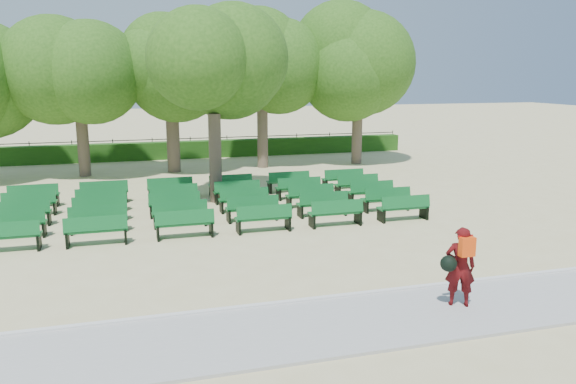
# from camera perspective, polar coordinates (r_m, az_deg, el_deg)

# --- Properties ---
(ground) EXTENTS (120.00, 120.00, 0.00)m
(ground) POSITION_cam_1_polar(r_m,az_deg,el_deg) (16.78, -7.71, -3.40)
(ground) COLOR #C6B983
(paving) EXTENTS (30.00, 2.20, 0.06)m
(paving) POSITION_cam_1_polar(r_m,az_deg,el_deg) (9.94, -1.18, -14.16)
(paving) COLOR #A6A6A2
(paving) RESTS_ON ground
(curb) EXTENTS (30.00, 0.12, 0.10)m
(curb) POSITION_cam_1_polar(r_m,az_deg,el_deg) (10.94, -2.76, -11.51)
(curb) COLOR silver
(curb) RESTS_ON ground
(hedge) EXTENTS (26.00, 0.70, 0.90)m
(hedge) POSITION_cam_1_polar(r_m,az_deg,el_deg) (30.38, -11.66, 4.18)
(hedge) COLOR #225115
(hedge) RESTS_ON ground
(fence) EXTENTS (26.00, 0.10, 1.02)m
(fence) POSITION_cam_1_polar(r_m,az_deg,el_deg) (30.83, -11.69, 3.45)
(fence) COLOR black
(fence) RESTS_ON ground
(tree_line) EXTENTS (21.80, 6.80, 7.04)m
(tree_line) POSITION_cam_1_polar(r_m,az_deg,el_deg) (26.50, -10.92, 2.13)
(tree_line) COLOR #33611A
(tree_line) RESTS_ON ground
(bench_array) EXTENTS (1.61, 0.55, 1.00)m
(bench_array) POSITION_cam_1_polar(r_m,az_deg,el_deg) (18.24, -7.84, -1.90)
(bench_array) COLOR #105E26
(bench_array) RESTS_ON ground
(tree_among) EXTENTS (4.16, 4.16, 6.09)m
(tree_among) POSITION_cam_1_polar(r_m,az_deg,el_deg) (19.41, -7.61, 11.20)
(tree_among) COLOR brown
(tree_among) RESTS_ON ground
(person) EXTENTS (0.78, 0.57, 1.54)m
(person) POSITION_cam_1_polar(r_m,az_deg,el_deg) (11.14, 17.03, -7.15)
(person) COLOR #490A0C
(person) RESTS_ON ground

